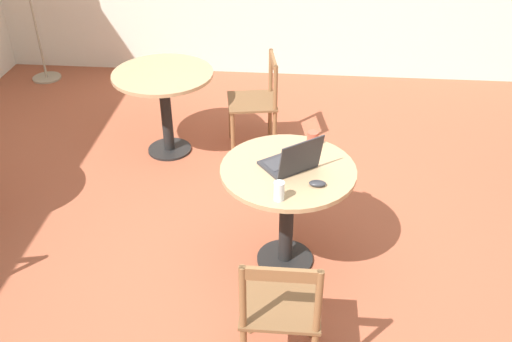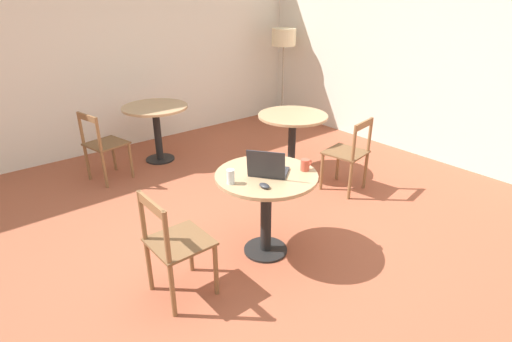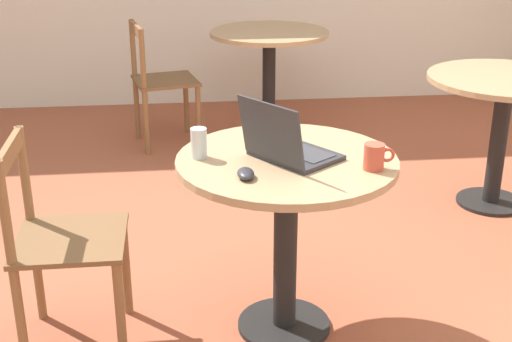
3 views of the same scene
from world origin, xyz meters
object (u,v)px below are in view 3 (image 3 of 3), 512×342
Objects in this scene: chair_near_left at (60,243)px; chair_far_left at (160,83)px; cafe_table_near at (286,196)px; mouse at (246,174)px; cafe_table_far at (269,53)px; mug at (375,157)px; laptop at (288,147)px; drinking_glass at (199,143)px; cafe_table_mid at (503,105)px.

chair_near_left is 1.00× the size of chair_far_left.
cafe_table_near is 8.34× the size of mouse.
cafe_table_far is at bearing 84.36° from cafe_table_near.
cafe_table_far is at bearing 91.07° from mug.
laptop is 3.57× the size of mug.
chair_far_left is at bearing -167.30° from cafe_table_far.
drinking_glass is at bearing 173.04° from cafe_table_near.
cafe_table_far is at bearing 81.11° from mouse.
chair_far_left is 8.44× the size of mouse.
chair_far_left is at bearing 102.85° from cafe_table_near.
drinking_glass reaches higher than cafe_table_near.
cafe_table_far is at bearing 128.22° from cafe_table_mid.
laptop is (0.00, -0.02, 0.21)m from cafe_table_near.
chair_far_left is (0.33, 2.32, 0.00)m from chair_near_left.
mouse reaches higher than cafe_table_near.
cafe_table_mid is 1.98m from drinking_glass.
cafe_table_near is at bearing 91.52° from laptop.
cafe_table_far is 0.99× the size of chair_far_left.
cafe_table_mid is 0.99× the size of chair_far_left.
mug reaches higher than mouse.
mug is at bearing -130.58° from cafe_table_mid.
mug is (0.29, -0.14, 0.21)m from cafe_table_near.
laptop is 0.32m from mug.
drinking_glass is at bearing 4.72° from chair_near_left.
cafe_table_mid is 0.99× the size of chair_near_left.
laptop reaches higher than chair_far_left.
laptop reaches higher than mug.
chair_near_left is at bearing -153.72° from cafe_table_mid.
chair_near_left is (-0.86, -0.00, -0.15)m from cafe_table_near.
laptop reaches higher than cafe_table_mid.
mouse is (-0.17, -0.16, -0.03)m from laptop.
cafe_table_mid is at bearing 26.28° from chair_near_left.
cafe_table_mid is 8.34× the size of mouse.
laptop is at bearing -77.24° from chair_far_left.
mouse reaches higher than cafe_table_far.
laptop is (0.53, -2.33, 0.35)m from chair_far_left.
cafe_table_near is 0.87m from chair_near_left.
drinking_glass is at bearing -103.13° from cafe_table_far.
cafe_table_near is at bearing -141.16° from cafe_table_mid.
chair_near_left reaches higher than cafe_table_near.
mouse is (0.36, -2.49, 0.32)m from chair_far_left.
chair_far_left is 2.09× the size of laptop.
mug is at bearing -26.10° from cafe_table_near.
drinking_glass is (-0.33, 0.06, 0.01)m from laptop.
laptop reaches higher than cafe_table_near.
cafe_table_near is at bearing 0.29° from chair_near_left.
cafe_table_near is at bearing -95.64° from cafe_table_far.
chair_near_left is 0.78m from mouse.
laptop is (-0.24, -2.50, 0.21)m from cafe_table_far.
chair_far_left is (-1.88, 1.23, -0.15)m from cafe_table_mid.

